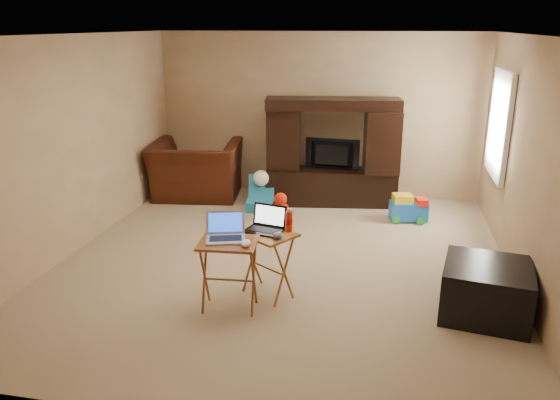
% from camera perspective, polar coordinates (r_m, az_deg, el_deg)
% --- Properties ---
extents(floor, '(5.50, 5.50, 0.00)m').
position_cam_1_polar(floor, '(6.34, 0.36, -6.34)').
color(floor, tan).
rests_on(floor, ground).
extents(ceiling, '(5.50, 5.50, 0.00)m').
position_cam_1_polar(ceiling, '(5.77, 0.41, 16.89)').
color(ceiling, silver).
rests_on(ceiling, ground).
extents(wall_back, '(5.00, 0.00, 5.00)m').
position_cam_1_polar(wall_back, '(8.60, 3.94, 8.84)').
color(wall_back, tan).
rests_on(wall_back, ground).
extents(wall_front, '(5.00, 0.00, 5.00)m').
position_cam_1_polar(wall_front, '(3.40, -8.57, -5.81)').
color(wall_front, tan).
rests_on(wall_front, ground).
extents(wall_left, '(0.00, 5.50, 5.50)m').
position_cam_1_polar(wall_left, '(6.85, -20.70, 5.37)').
color(wall_left, tan).
rests_on(wall_left, ground).
extents(wall_right, '(0.00, 5.50, 5.50)m').
position_cam_1_polar(wall_right, '(5.99, 24.59, 3.21)').
color(wall_right, tan).
rests_on(wall_right, ground).
extents(window_pane, '(0.00, 1.20, 1.20)m').
position_cam_1_polar(window_pane, '(7.45, 22.09, 7.32)').
color(window_pane, white).
rests_on(window_pane, ground).
extents(window_frame, '(0.06, 1.14, 1.34)m').
position_cam_1_polar(window_frame, '(7.44, 21.94, 7.34)').
color(window_frame, white).
rests_on(window_frame, ground).
extents(entertainment_center, '(1.99, 0.76, 1.59)m').
position_cam_1_polar(entertainment_center, '(8.13, 5.42, 4.99)').
color(entertainment_center, black).
rests_on(entertainment_center, floor).
extents(television, '(0.81, 0.17, 0.46)m').
position_cam_1_polar(television, '(8.09, 5.38, 4.69)').
color(television, black).
rests_on(television, entertainment_center).
extents(recliner, '(1.48, 1.34, 0.87)m').
position_cam_1_polar(recliner, '(8.61, -8.73, 3.13)').
color(recliner, '#421B0E').
rests_on(recliner, floor).
extents(child_rocker, '(0.43, 0.47, 0.50)m').
position_cam_1_polar(child_rocker, '(7.95, -2.18, 0.70)').
color(child_rocker, teal).
rests_on(child_rocker, floor).
extents(plush_toy, '(0.34, 0.29, 0.38)m').
position_cam_1_polar(plush_toy, '(7.59, 0.07, -0.60)').
color(plush_toy, red).
rests_on(plush_toy, floor).
extents(push_toy, '(0.57, 0.46, 0.38)m').
position_cam_1_polar(push_toy, '(7.72, 13.30, -0.78)').
color(push_toy, blue).
rests_on(push_toy, floor).
extents(ottoman, '(0.89, 0.89, 0.50)m').
position_cam_1_polar(ottoman, '(5.48, 20.74, -8.81)').
color(ottoman, black).
rests_on(ottoman, floor).
extents(tray_table_left, '(0.56, 0.46, 0.69)m').
position_cam_1_polar(tray_table_left, '(5.21, -5.36, -7.87)').
color(tray_table_left, '#925923').
rests_on(tray_table_left, floor).
extents(tray_table_right, '(0.66, 0.63, 0.67)m').
position_cam_1_polar(tray_table_right, '(5.45, -1.31, -6.72)').
color(tray_table_right, '#A96128').
rests_on(tray_table_right, floor).
extents(laptop_left, '(0.43, 0.38, 0.24)m').
position_cam_1_polar(laptop_left, '(5.06, -5.74, -2.94)').
color(laptop_left, '#A2A2A6').
rests_on(laptop_left, tray_table_left).
extents(laptop_right, '(0.41, 0.36, 0.24)m').
position_cam_1_polar(laptop_right, '(5.30, -1.72, -2.11)').
color(laptop_right, black).
rests_on(laptop_right, tray_table_right).
extents(mouse_left, '(0.11, 0.15, 0.06)m').
position_cam_1_polar(mouse_left, '(4.95, -3.60, -4.52)').
color(mouse_left, white).
rests_on(mouse_left, tray_table_left).
extents(mouse_right, '(0.10, 0.14, 0.06)m').
position_cam_1_polar(mouse_right, '(5.17, -0.22, -3.72)').
color(mouse_right, '#3B3C40').
rests_on(mouse_right, tray_table_right).
extents(water_bottle, '(0.07, 0.07, 0.21)m').
position_cam_1_polar(water_bottle, '(5.31, 0.95, -2.24)').
color(water_bottle, red).
rests_on(water_bottle, tray_table_right).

